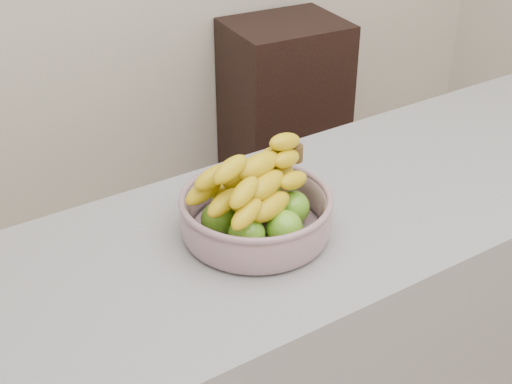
% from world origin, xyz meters
% --- Properties ---
extents(counter, '(2.00, 0.60, 0.90)m').
position_xyz_m(counter, '(0.00, 0.53, 0.45)').
color(counter, gray).
rests_on(counter, ground).
extents(cabinet, '(0.50, 0.42, 0.84)m').
position_xyz_m(cabinet, '(0.74, 1.78, 0.42)').
color(cabinet, black).
rests_on(cabinet, ground).
extents(fruit_bowl, '(0.31, 0.31, 0.18)m').
position_xyz_m(fruit_bowl, '(-0.22, 0.53, 0.96)').
color(fruit_bowl, '#9EA9BD').
rests_on(fruit_bowl, counter).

